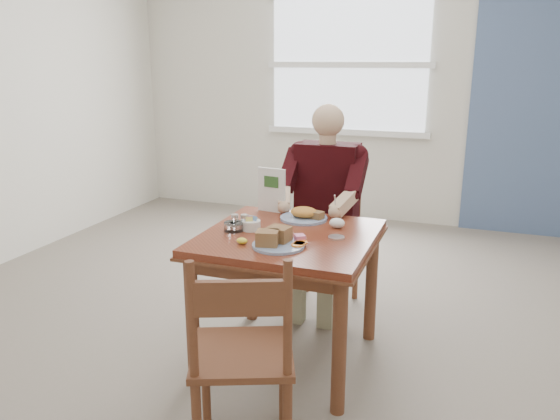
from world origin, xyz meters
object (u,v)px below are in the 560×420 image
at_px(far_plate, 305,215).
at_px(chair_far, 327,238).
at_px(chair_near, 242,356).
at_px(near_plate, 277,240).
at_px(diner, 324,193).
at_px(table, 289,253).

bearing_deg(far_plate, chair_far, 89.96).
distance_m(chair_far, chair_near, 1.62).
bearing_deg(chair_far, near_plate, -89.42).
bearing_deg(near_plate, diner, 90.63).
xyz_separation_m(chair_near, diner, (-0.08, 1.53, 0.33)).
bearing_deg(far_plate, near_plate, -88.79).
bearing_deg(diner, near_plate, -89.37).
distance_m(near_plate, far_plate, 0.50).
bearing_deg(table, chair_near, -84.13).
bearing_deg(diner, far_plate, -90.05).
xyz_separation_m(chair_far, far_plate, (-0.00, -0.51, 0.30)).
distance_m(chair_far, far_plate, 0.59).
distance_m(chair_far, near_plate, 1.05).
relative_size(chair_near, diner, 0.69).
height_order(near_plate, far_plate, near_plate).
xyz_separation_m(chair_near, near_plate, (-0.07, 0.61, 0.30)).
bearing_deg(chair_far, table, -90.00).
bearing_deg(chair_near, far_plate, 94.37).
height_order(table, diner, diner).
distance_m(table, near_plate, 0.25).
distance_m(diner, far_plate, 0.42).
xyz_separation_m(chair_far, chair_near, (0.08, -1.62, 0.00)).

